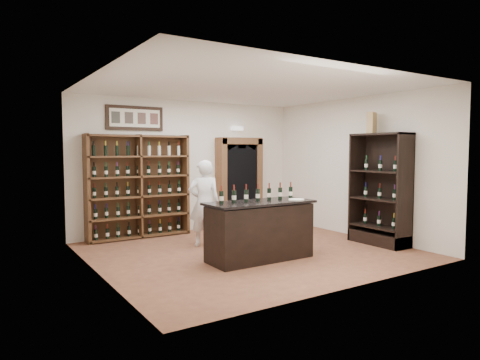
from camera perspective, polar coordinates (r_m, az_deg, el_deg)
name	(u,v)px	position (r m, az deg, el deg)	size (l,w,h in m)	color
floor	(250,251)	(8.04, 1.31, -9.44)	(5.50, 5.50, 0.00)	brown
ceiling	(250,87)	(7.90, 1.35, 12.24)	(5.50, 5.50, 0.00)	white
wall_back	(190,166)	(9.99, -6.72, 1.86)	(5.50, 0.04, 3.00)	white
wall_left	(96,175)	(6.69, -18.59, 0.64)	(0.04, 5.00, 3.00)	white
wall_right	(354,167)	(9.64, 15.01, 1.67)	(0.04, 5.00, 3.00)	white
wine_shelf	(138,186)	(9.36, -13.42, -0.81)	(2.20, 0.38, 2.20)	#4F301B
framed_picture	(135,118)	(9.49, -13.84, 8.01)	(1.25, 0.04, 0.52)	black
arched_doorway	(239,180)	(10.48, -0.14, 0.00)	(1.17, 0.35, 2.17)	black
emergency_light	(237,128)	(10.54, -0.41, 6.89)	(0.30, 0.10, 0.10)	white
tasting_counter	(260,231)	(7.34, 2.65, -6.79)	(1.88, 0.78, 1.00)	black
counter_bottle_0	(221,197)	(6.91, -2.49, -2.32)	(0.07, 0.07, 0.30)	black
counter_bottle_1	(234,196)	(7.04, -0.80, -2.21)	(0.07, 0.07, 0.30)	black
counter_bottle_2	(246,196)	(7.16, 0.83, -2.09)	(0.07, 0.07, 0.30)	black
counter_bottle_3	(258,195)	(7.30, 2.40, -1.99)	(0.07, 0.07, 0.30)	black
counter_bottle_4	(269,194)	(7.44, 3.91, -1.88)	(0.07, 0.07, 0.30)	black
counter_bottle_5	(280,193)	(7.58, 5.37, -1.77)	(0.07, 0.07, 0.30)	black
counter_bottle_6	(291,193)	(7.73, 6.77, -1.67)	(0.07, 0.07, 0.30)	black
side_cabinet	(380,206)	(8.94, 18.23, -3.36)	(0.48, 1.20, 2.20)	black
shopkeeper	(204,203)	(8.35, -4.80, -3.09)	(0.61, 0.40, 1.68)	white
plate	(296,200)	(7.48, 7.54, -2.61)	(0.27, 0.27, 0.02)	white
wine_crate	(372,123)	(9.02, 17.16, 7.28)	(0.30, 0.12, 0.42)	tan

